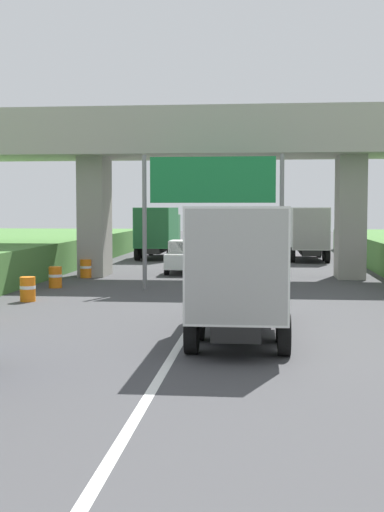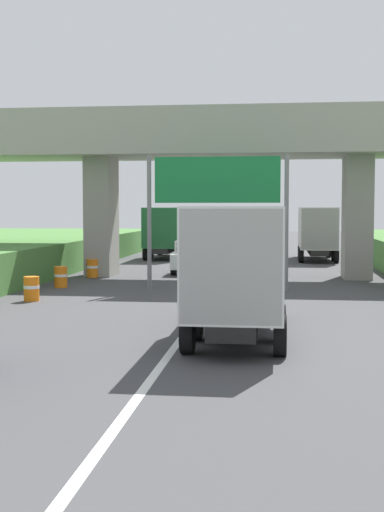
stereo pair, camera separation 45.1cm
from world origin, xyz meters
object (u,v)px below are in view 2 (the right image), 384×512
at_px(truck_silver, 239,264).
at_px(car_white, 192,257).
at_px(truck_red, 317,231).
at_px(construction_barrel_5, 92,268).
at_px(construction_barrel_3, 32,289).
at_px(truck_green, 167,230).
at_px(overhead_highway_sign, 217,189).
at_px(construction_barrel_4, 61,277).

bearing_deg(truck_silver, car_white, 100.73).
relative_size(truck_red, construction_barrel_5, 8.11).
relative_size(truck_silver, construction_barrel_3, 8.11).
distance_m(truck_green, car_white, 11.28).
relative_size(construction_barrel_3, construction_barrel_5, 1.00).
distance_m(truck_red, construction_barrel_3, 24.57).
distance_m(truck_red, car_white, 12.19).
bearing_deg(construction_barrel_5, overhead_highway_sign, -34.47).
xyz_separation_m(car_white, construction_barrel_3, (-4.52, -11.72, -0.40)).
bearing_deg(construction_barrel_4, construction_barrel_3, -86.29).
xyz_separation_m(construction_barrel_4, construction_barrel_5, (0.22, 4.40, 0.00)).
bearing_deg(construction_barrel_3, truck_green, 86.16).
distance_m(truck_green, construction_barrel_3, 22.63).
relative_size(overhead_highway_sign, construction_barrel_3, 6.53).
height_order(truck_red, car_white, truck_red).
height_order(truck_green, truck_red, same).
xyz_separation_m(truck_red, construction_barrel_5, (-11.58, -12.86, -1.47)).
relative_size(overhead_highway_sign, truck_silver, 0.81).
xyz_separation_m(truck_red, construction_barrel_4, (-11.80, -17.26, -1.47)).
bearing_deg(truck_silver, construction_barrel_3, 141.64).
xyz_separation_m(overhead_highway_sign, construction_barrel_3, (-6.45, -4.32, -3.72)).
height_order(truck_green, construction_barrel_3, truck_green).
relative_size(truck_silver, construction_barrel_4, 8.11).
height_order(truck_silver, construction_barrel_5, truck_silver).
relative_size(truck_red, car_white, 1.78).
relative_size(truck_red, construction_barrel_3, 8.11).
height_order(truck_red, construction_barrel_5, truck_red).
xyz_separation_m(truck_red, construction_barrel_3, (-11.51, -21.65, -1.47)).
relative_size(truck_green, construction_barrel_5, 8.11).
distance_m(car_white, construction_barrel_3, 12.57).
distance_m(car_white, construction_barrel_5, 5.46).
bearing_deg(overhead_highway_sign, truck_silver, -82.04).
bearing_deg(overhead_highway_sign, construction_barrel_4, 179.34).
relative_size(truck_red, truck_silver, 1.00).
height_order(overhead_highway_sign, construction_barrel_3, overhead_highway_sign).
bearing_deg(construction_barrel_4, truck_silver, -52.41).
xyz_separation_m(truck_silver, construction_barrel_5, (-8.00, 15.07, -1.47)).
xyz_separation_m(overhead_highway_sign, construction_barrel_4, (-6.74, 0.08, -3.72)).
bearing_deg(construction_barrel_4, overhead_highway_sign, -0.66).
relative_size(truck_red, construction_barrel_4, 8.11).
xyz_separation_m(truck_red, truck_silver, (-3.58, -27.93, 0.00)).
distance_m(truck_red, construction_barrel_5, 17.37).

